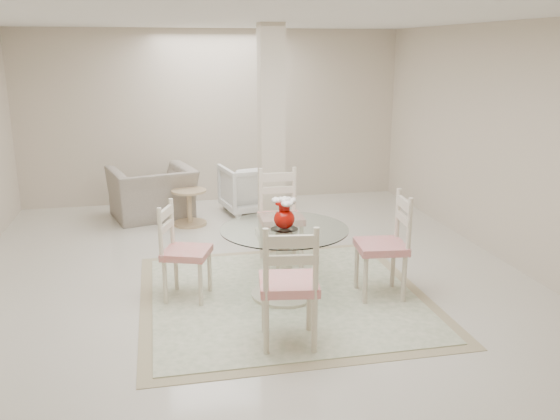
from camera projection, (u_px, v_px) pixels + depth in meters
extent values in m
plane|color=silver|center=(249.00, 278.00, 6.41)|extent=(7.00, 7.00, 0.00)
cube|color=beige|center=(214.00, 117.00, 9.35)|extent=(6.00, 0.02, 2.70)
cube|color=beige|center=(363.00, 283.00, 2.75)|extent=(6.00, 0.02, 2.70)
cube|color=beige|center=(512.00, 145.00, 6.64)|extent=(0.02, 7.00, 2.70)
cube|color=white|center=(245.00, 16.00, 5.69)|extent=(6.00, 7.00, 0.02)
cube|color=beige|center=(271.00, 136.00, 7.38)|extent=(0.30, 0.30, 2.70)
cube|color=tan|center=(284.00, 297.00, 5.92)|extent=(2.82, 2.82, 0.01)
cube|color=#E8E4C4|center=(284.00, 296.00, 5.92)|extent=(2.58, 2.58, 0.01)
cylinder|color=beige|center=(284.00, 295.00, 5.91)|extent=(0.65, 0.65, 0.05)
cylinder|color=beige|center=(284.00, 262.00, 5.82)|extent=(0.16, 0.16, 0.67)
cylinder|color=beige|center=(284.00, 231.00, 5.73)|extent=(0.27, 0.27, 0.03)
cylinder|color=white|center=(284.00, 229.00, 5.73)|extent=(1.24, 1.24, 0.01)
ellipsoid|color=#A90B05|center=(284.00, 219.00, 5.70)|extent=(0.20, 0.20, 0.19)
cylinder|color=#A90B05|center=(284.00, 207.00, 5.67)|extent=(0.11, 0.11, 0.06)
cylinder|color=#A90B05|center=(284.00, 203.00, 5.66)|extent=(0.18, 0.18, 0.02)
ellipsoid|color=white|center=(284.00, 200.00, 5.65)|extent=(0.12, 0.12, 0.05)
ellipsoid|color=white|center=(290.00, 201.00, 5.69)|extent=(0.12, 0.12, 0.05)
ellipsoid|color=white|center=(278.00, 201.00, 5.68)|extent=(0.12, 0.12, 0.05)
ellipsoid|color=white|center=(287.00, 204.00, 5.60)|extent=(0.12, 0.12, 0.05)
cylinder|color=beige|center=(357.00, 267.00, 6.05)|extent=(0.05, 0.05, 0.49)
cylinder|color=beige|center=(365.00, 281.00, 5.68)|extent=(0.05, 0.05, 0.49)
cylinder|color=beige|center=(393.00, 266.00, 6.08)|extent=(0.05, 0.05, 0.49)
cylinder|color=beige|center=(404.00, 280.00, 5.72)|extent=(0.05, 0.05, 0.49)
cube|color=#B01215|center=(381.00, 247.00, 5.81)|extent=(0.51, 0.51, 0.07)
cube|color=beige|center=(404.00, 211.00, 5.73)|extent=(0.09, 0.43, 0.57)
cylinder|color=#F0E0C5|center=(267.00, 250.00, 6.55)|extent=(0.05, 0.05, 0.50)
cylinder|color=#F0E0C5|center=(301.00, 248.00, 6.62)|extent=(0.05, 0.05, 0.50)
cylinder|color=#F0E0C5|center=(262.00, 239.00, 6.92)|extent=(0.05, 0.05, 0.50)
cylinder|color=#F0E0C5|center=(294.00, 237.00, 6.99)|extent=(0.05, 0.05, 0.50)
cube|color=#B32213|center=(281.00, 219.00, 6.69)|extent=(0.49, 0.49, 0.08)
cube|color=#F0E0C5|center=(278.00, 184.00, 6.80)|extent=(0.44, 0.06, 0.59)
cylinder|color=beige|center=(201.00, 285.00, 5.64)|extent=(0.04, 0.04, 0.45)
cylinder|color=beige|center=(210.00, 272.00, 5.97)|extent=(0.04, 0.04, 0.45)
cylinder|color=beige|center=(165.00, 283.00, 5.69)|extent=(0.04, 0.04, 0.45)
cylinder|color=beige|center=(176.00, 270.00, 6.02)|extent=(0.04, 0.04, 0.45)
cube|color=red|center=(187.00, 253.00, 5.76)|extent=(0.55, 0.55, 0.07)
cube|color=beige|center=(166.00, 220.00, 5.70)|extent=(0.17, 0.38, 0.53)
cylinder|color=beige|center=(309.00, 305.00, 5.14)|extent=(0.05, 0.05, 0.50)
cylinder|color=beige|center=(264.00, 307.00, 5.11)|extent=(0.05, 0.05, 0.50)
cylinder|color=beige|center=(314.00, 326.00, 4.76)|extent=(0.05, 0.05, 0.50)
cylinder|color=beige|center=(266.00, 327.00, 4.74)|extent=(0.05, 0.05, 0.50)
cube|color=red|center=(289.00, 284.00, 4.86)|extent=(0.54, 0.54, 0.08)
cube|color=beige|center=(291.00, 251.00, 4.56)|extent=(0.43, 0.11, 0.58)
imported|color=#A29886|center=(153.00, 193.00, 8.60)|extent=(1.36, 1.26, 0.74)
imported|color=white|center=(250.00, 188.00, 8.90)|extent=(0.92, 0.93, 0.73)
cylinder|color=tan|center=(190.00, 223.00, 8.34)|extent=(0.47, 0.47, 0.04)
cylinder|color=tan|center=(189.00, 207.00, 8.28)|extent=(0.07, 0.07, 0.45)
cylinder|color=tan|center=(189.00, 191.00, 8.21)|extent=(0.48, 0.48, 0.03)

